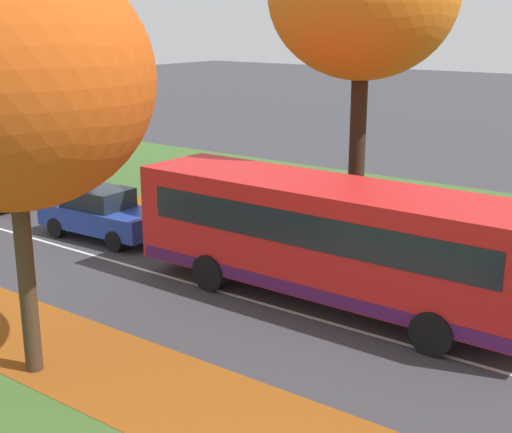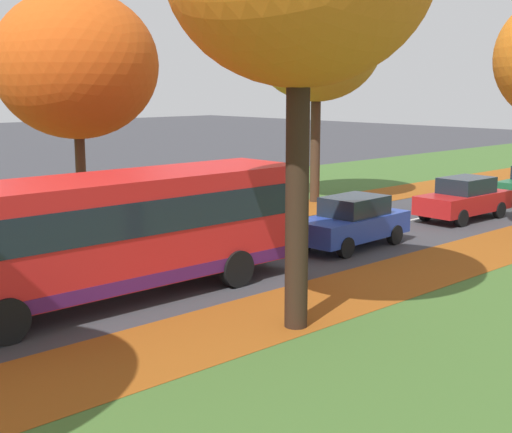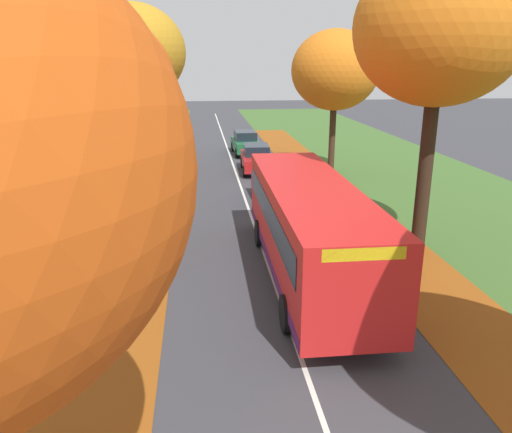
{
  "view_description": "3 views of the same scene",
  "coord_description": "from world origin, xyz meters",
  "px_view_note": "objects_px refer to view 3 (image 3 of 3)",
  "views": [
    {
      "loc": [
        -13.2,
        2.07,
        6.78
      ],
      "look_at": [
        1.48,
        12.97,
        1.69
      ],
      "focal_mm": 50.0,
      "sensor_mm": 36.0,
      "label": 1
    },
    {
      "loc": [
        15.58,
        1.63,
        5.1
      ],
      "look_at": [
        0.38,
        15.78,
        1.26
      ],
      "focal_mm": 50.0,
      "sensor_mm": 36.0,
      "label": 2
    },
    {
      "loc": [
        -2.15,
        -3.76,
        6.54
      ],
      "look_at": [
        -0.39,
        11.58,
        1.66
      ],
      "focal_mm": 35.0,
      "sensor_mm": 36.0,
      "label": 3
    }
  ],
  "objects_px": {
    "car_red_following": "(256,158)",
    "tree_left_near": "(93,86)",
    "tree_right_mid": "(335,71)",
    "bus": "(309,225)",
    "tree_right_near": "(440,29)",
    "car_blue_lead": "(275,185)",
    "car_green_third_in_line": "(245,143)",
    "tree_left_mid": "(133,52)"
  },
  "relations": [
    {
      "from": "car_blue_lead",
      "to": "car_red_following",
      "type": "bearing_deg",
      "value": 90.9
    },
    {
      "from": "tree_right_near",
      "to": "car_blue_lead",
      "type": "height_order",
      "value": "tree_right_near"
    },
    {
      "from": "tree_left_mid",
      "to": "tree_right_near",
      "type": "xyz_separation_m",
      "value": [
        10.98,
        -12.6,
        0.56
      ]
    },
    {
      "from": "tree_right_near",
      "to": "bus",
      "type": "bearing_deg",
      "value": -158.14
    },
    {
      "from": "tree_left_mid",
      "to": "car_green_third_in_line",
      "type": "height_order",
      "value": "tree_left_mid"
    },
    {
      "from": "bus",
      "to": "car_blue_lead",
      "type": "xyz_separation_m",
      "value": [
        0.27,
        8.6,
        -0.89
      ]
    },
    {
      "from": "tree_right_near",
      "to": "tree_left_mid",
      "type": "bearing_deg",
      "value": 131.07
    },
    {
      "from": "tree_right_mid",
      "to": "bus",
      "type": "bearing_deg",
      "value": -107.44
    },
    {
      "from": "car_blue_lead",
      "to": "car_red_following",
      "type": "relative_size",
      "value": 1.0
    },
    {
      "from": "tree_left_mid",
      "to": "car_blue_lead",
      "type": "relative_size",
      "value": 2.21
    },
    {
      "from": "bus",
      "to": "car_blue_lead",
      "type": "relative_size",
      "value": 2.44
    },
    {
      "from": "car_red_following",
      "to": "car_green_third_in_line",
      "type": "height_order",
      "value": "same"
    },
    {
      "from": "car_red_following",
      "to": "tree_left_near",
      "type": "bearing_deg",
      "value": -118.31
    },
    {
      "from": "car_red_following",
      "to": "car_green_third_in_line",
      "type": "xyz_separation_m",
      "value": [
        -0.1,
        5.99,
        0.0
      ]
    },
    {
      "from": "tree_left_near",
      "to": "car_blue_lead",
      "type": "bearing_deg",
      "value": 39.72
    },
    {
      "from": "tree_right_mid",
      "to": "car_green_third_in_line",
      "type": "xyz_separation_m",
      "value": [
        -4.42,
        7.16,
        -5.12
      ]
    },
    {
      "from": "bus",
      "to": "car_green_third_in_line",
      "type": "xyz_separation_m",
      "value": [
        0.06,
        21.43,
        -0.89
      ]
    },
    {
      "from": "tree_left_near",
      "to": "tree_right_near",
      "type": "relative_size",
      "value": 0.82
    },
    {
      "from": "tree_right_mid",
      "to": "bus",
      "type": "xyz_separation_m",
      "value": [
        -4.48,
        -14.26,
        -4.23
      ]
    },
    {
      "from": "tree_left_mid",
      "to": "car_green_third_in_line",
      "type": "distance_m",
      "value": 11.45
    },
    {
      "from": "car_green_third_in_line",
      "to": "tree_right_mid",
      "type": "bearing_deg",
      "value": -58.32
    },
    {
      "from": "car_green_third_in_line",
      "to": "tree_left_mid",
      "type": "bearing_deg",
      "value": -133.27
    },
    {
      "from": "tree_right_mid",
      "to": "bus",
      "type": "relative_size",
      "value": 0.78
    },
    {
      "from": "tree_left_near",
      "to": "car_green_third_in_line",
      "type": "bearing_deg",
      "value": 70.25
    },
    {
      "from": "car_blue_lead",
      "to": "car_green_third_in_line",
      "type": "bearing_deg",
      "value": 90.94
    },
    {
      "from": "bus",
      "to": "car_red_following",
      "type": "distance_m",
      "value": 15.47
    },
    {
      "from": "bus",
      "to": "car_blue_lead",
      "type": "height_order",
      "value": "bus"
    },
    {
      "from": "tree_right_mid",
      "to": "car_red_following",
      "type": "height_order",
      "value": "tree_right_mid"
    },
    {
      "from": "tree_left_near",
      "to": "tree_left_mid",
      "type": "height_order",
      "value": "tree_left_mid"
    },
    {
      "from": "tree_right_mid",
      "to": "car_red_following",
      "type": "bearing_deg",
      "value": 164.77
    },
    {
      "from": "tree_left_mid",
      "to": "car_blue_lead",
      "type": "distance_m",
      "value": 10.82
    },
    {
      "from": "tree_right_near",
      "to": "car_green_third_in_line",
      "type": "height_order",
      "value": "tree_right_near"
    },
    {
      "from": "tree_left_mid",
      "to": "tree_right_near",
      "type": "relative_size",
      "value": 0.95
    },
    {
      "from": "tree_left_near",
      "to": "car_blue_lead",
      "type": "height_order",
      "value": "tree_left_near"
    },
    {
      "from": "tree_left_near",
      "to": "tree_right_mid",
      "type": "height_order",
      "value": "tree_right_mid"
    },
    {
      "from": "car_red_following",
      "to": "car_green_third_in_line",
      "type": "relative_size",
      "value": 1.0
    },
    {
      "from": "bus",
      "to": "car_red_following",
      "type": "relative_size",
      "value": 2.45
    },
    {
      "from": "car_green_third_in_line",
      "to": "tree_left_near",
      "type": "bearing_deg",
      "value": -109.75
    },
    {
      "from": "tree_right_near",
      "to": "car_red_following",
      "type": "relative_size",
      "value": 2.34
    },
    {
      "from": "tree_right_near",
      "to": "car_red_following",
      "type": "height_order",
      "value": "tree_right_near"
    },
    {
      "from": "tree_left_near",
      "to": "car_green_third_in_line",
      "type": "height_order",
      "value": "tree_left_near"
    },
    {
      "from": "tree_left_mid",
      "to": "bus",
      "type": "relative_size",
      "value": 0.9
    }
  ]
}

